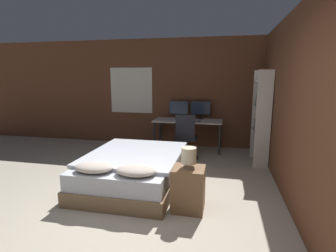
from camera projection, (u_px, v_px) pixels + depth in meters
The scene contains 13 objects.
ground_plane at pixel (122, 236), 2.95m from camera, with size 20.00×20.00×0.00m, color #B2A893.
wall_back at pixel (181, 93), 6.63m from camera, with size 12.00×0.08×2.70m.
wall_side_right at pixel (291, 106), 3.72m from camera, with size 0.06×12.00×2.70m.
bed at pixel (133, 169), 4.30m from camera, with size 1.49×1.99×0.60m.
nightstand at pixel (188, 189), 3.48m from camera, with size 0.42×0.39×0.59m.
bedside_lamp at pixel (189, 156), 3.40m from camera, with size 0.20×0.20×0.27m.
desk at pixel (188, 123), 6.31m from camera, with size 1.63×0.69×0.73m.
monitor_left at pixel (179, 108), 6.54m from camera, with size 0.49×0.16×0.43m.
monitor_right at pixel (200, 109), 6.42m from camera, with size 0.49×0.16×0.43m.
keyboard at pixel (187, 121), 6.06m from camera, with size 0.41×0.13×0.02m.
computer_mouse at pixel (199, 121), 6.00m from camera, with size 0.07×0.05×0.04m.
office_chair at pixel (186, 141), 5.61m from camera, with size 0.52×0.52×0.99m.
bookshelf at pixel (262, 113), 5.22m from camera, with size 0.29×0.75×1.89m.
Camera 1 is at (1.08, -2.50, 1.77)m, focal length 28.00 mm.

